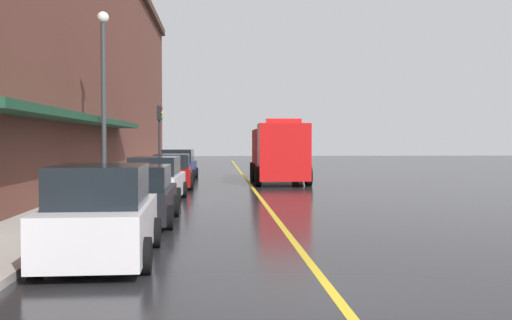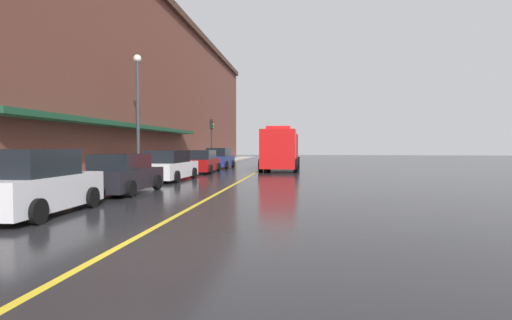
% 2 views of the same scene
% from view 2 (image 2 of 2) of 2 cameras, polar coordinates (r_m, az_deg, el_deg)
% --- Properties ---
extents(ground_plane, '(112.00, 112.00, 0.00)m').
position_cam_2_polar(ground_plane, '(32.29, 0.76, -1.39)').
color(ground_plane, '#232326').
extents(sidewalk_left, '(2.40, 70.00, 0.15)m').
position_cam_2_polar(sidewalk_left, '(33.52, -9.84, -1.17)').
color(sidewalk_left, '#ADA8A0').
rests_on(sidewalk_left, ground).
extents(lane_center_stripe, '(0.16, 70.00, 0.01)m').
position_cam_2_polar(lane_center_stripe, '(32.29, 0.76, -1.39)').
color(lane_center_stripe, gold).
rests_on(lane_center_stripe, ground).
extents(brick_building_left, '(12.69, 64.00, 13.76)m').
position_cam_2_polar(brick_building_left, '(35.56, -21.35, 9.91)').
color(brick_building_left, brown).
rests_on(brick_building_left, ground).
extents(parked_car_0, '(2.15, 4.31, 1.82)m').
position_cam_2_polar(parked_car_0, '(12.51, -29.21, -3.08)').
color(parked_car_0, silver).
rests_on(parked_car_0, ground).
extents(parked_car_1, '(2.07, 4.42, 1.60)m').
position_cam_2_polar(parked_car_1, '(17.03, -18.59, -1.98)').
color(parked_car_1, black).
rests_on(parked_car_1, ground).
extents(parked_car_2, '(2.15, 4.91, 1.68)m').
position_cam_2_polar(parked_car_2, '(22.59, -12.33, -0.88)').
color(parked_car_2, silver).
rests_on(parked_car_2, ground).
extents(parked_car_3, '(2.15, 4.91, 1.63)m').
position_cam_2_polar(parked_car_3, '(28.91, -7.76, -0.28)').
color(parked_car_3, maroon).
rests_on(parked_car_3, ground).
extents(parked_car_4, '(2.21, 4.26, 1.76)m').
position_cam_2_polar(parked_car_4, '(34.99, -5.30, 0.20)').
color(parked_car_4, navy).
rests_on(parked_car_4, ground).
extents(fire_truck, '(2.91, 8.01, 3.36)m').
position_cam_2_polar(fire_truck, '(31.52, 3.59, 1.43)').
color(fire_truck, red).
rests_on(fire_truck, ground).
extents(parking_meter_0, '(0.14, 0.18, 1.33)m').
position_cam_2_polar(parking_meter_0, '(31.81, -9.16, 0.44)').
color(parking_meter_0, '#4C4C51').
rests_on(parking_meter_0, sidewalk_left).
extents(parking_meter_1, '(0.14, 0.18, 1.33)m').
position_cam_2_polar(parking_meter_1, '(22.68, -15.93, -0.22)').
color(parking_meter_1, '#4C4C51').
rests_on(parking_meter_1, sidewalk_left).
extents(street_lamp_left, '(0.44, 0.44, 6.94)m').
position_cam_2_polar(street_lamp_left, '(23.76, -16.61, 7.94)').
color(street_lamp_left, '#33383D').
rests_on(street_lamp_left, sidewalk_left).
extents(traffic_light_near, '(0.38, 0.36, 4.30)m').
position_cam_2_polar(traffic_light_near, '(38.04, -6.39, 3.86)').
color(traffic_light_near, '#232326').
rests_on(traffic_light_near, sidewalk_left).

